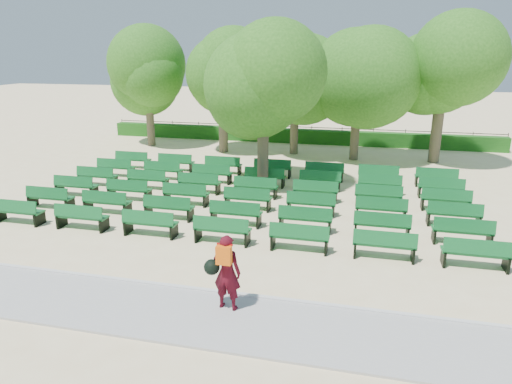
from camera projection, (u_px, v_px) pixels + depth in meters
ground at (241, 210)px, 17.56m from camera, size 120.00×120.00×0.00m
paving at (157, 311)px, 10.68m from camera, size 30.00×2.20×0.06m
curb at (177, 287)px, 11.74m from camera, size 30.00×0.12×0.10m
hedge at (296, 136)px, 30.44m from camera, size 26.00×0.70×0.90m
fence at (297, 141)px, 30.94m from camera, size 26.00×0.10×1.02m
tree_line at (285, 155)px, 26.85m from camera, size 21.80×6.80×7.04m
bench_array at (252, 200)px, 18.42m from camera, size 1.83×0.61×1.14m
tree_among at (263, 87)px, 18.87m from camera, size 4.76×4.76×6.60m
person at (226, 271)px, 10.50m from camera, size 0.89×0.55×1.85m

